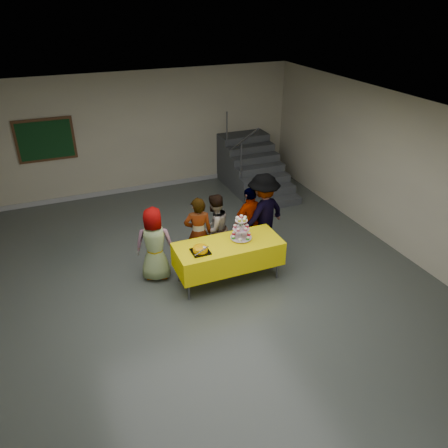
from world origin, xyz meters
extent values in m
plane|color=#4C514C|center=(0.00, 0.00, 0.00)|extent=(10.00, 10.00, 0.00)
cube|color=#B5AD91|center=(0.00, 5.00, 1.50)|extent=(8.00, 0.04, 3.00)
cube|color=#B5AD91|center=(4.00, 0.00, 1.50)|extent=(0.04, 10.00, 3.00)
cube|color=silver|center=(0.00, 0.00, 3.00)|extent=(8.00, 10.00, 0.04)
cube|color=#999999|center=(0.00, 4.98, 0.06)|extent=(7.90, 0.03, 0.12)
cylinder|color=#595960|center=(-0.39, 0.09, 0.36)|extent=(0.04, 0.04, 0.73)
cylinder|color=#595960|center=(1.29, 0.09, 0.36)|extent=(0.04, 0.04, 0.73)
cylinder|color=#595960|center=(-0.39, 0.67, 0.36)|extent=(0.04, 0.04, 0.73)
cylinder|color=#595960|center=(1.29, 0.67, 0.36)|extent=(0.04, 0.04, 0.73)
cube|color=#595960|center=(0.45, 0.38, 0.74)|extent=(1.80, 0.70, 0.02)
cube|color=yellow|center=(0.45, 0.38, 0.55)|extent=(1.88, 0.78, 0.44)
cylinder|color=silver|center=(0.72, 0.43, 0.78)|extent=(0.18, 0.18, 0.01)
cylinder|color=silver|center=(0.72, 0.43, 0.98)|extent=(0.02, 0.02, 0.42)
cylinder|color=silver|center=(0.72, 0.43, 0.80)|extent=(0.38, 0.38, 0.01)
cylinder|color=silver|center=(0.72, 0.43, 0.97)|extent=(0.30, 0.30, 0.01)
cylinder|color=silver|center=(0.72, 0.43, 1.14)|extent=(0.22, 0.22, 0.01)
cube|color=black|center=(-0.09, 0.29, 0.78)|extent=(0.30, 0.30, 0.02)
cylinder|color=#FFA700|center=(-0.09, 0.29, 0.82)|extent=(0.25, 0.25, 0.07)
ellipsoid|color=#FFA700|center=(-0.09, 0.29, 0.86)|extent=(0.25, 0.25, 0.05)
ellipsoid|color=white|center=(-0.05, 0.25, 0.88)|extent=(0.08, 0.08, 0.02)
cube|color=silver|center=(-0.11, 0.16, 0.88)|extent=(0.30, 0.16, 0.04)
imported|color=slate|center=(-0.72, 0.95, 0.70)|extent=(0.79, 0.64, 1.40)
imported|color=slate|center=(0.11, 0.98, 0.72)|extent=(0.59, 0.46, 1.44)
imported|color=slate|center=(0.49, 1.13, 0.68)|extent=(0.80, 0.71, 1.36)
imported|color=slate|center=(1.18, 1.04, 0.71)|extent=(0.89, 0.54, 1.42)
imported|color=slate|center=(1.45, 1.04, 0.83)|extent=(1.21, 0.94, 1.65)
cube|color=#424447|center=(2.70, 2.75, 0.09)|extent=(1.30, 0.30, 0.18)
cube|color=#424447|center=(2.70, 3.05, 0.18)|extent=(1.30, 0.30, 0.36)
cube|color=#424447|center=(2.70, 3.35, 0.27)|extent=(1.30, 0.30, 0.54)
cube|color=#424447|center=(2.70, 3.65, 0.36)|extent=(1.30, 0.30, 0.72)
cube|color=#424447|center=(2.70, 3.95, 0.45)|extent=(1.30, 0.30, 0.90)
cube|color=#424447|center=(2.70, 4.25, 0.54)|extent=(1.30, 0.30, 1.08)
cube|color=#424447|center=(2.70, 4.55, 0.63)|extent=(1.30, 0.30, 1.26)
cube|color=#424447|center=(2.70, 4.85, 0.63)|extent=(1.30, 0.30, 1.26)
cylinder|color=#595960|center=(2.10, 2.70, 0.45)|extent=(0.04, 0.04, 0.90)
cylinder|color=#595960|center=(2.10, 3.50, 0.99)|extent=(0.04, 0.04, 0.90)
cylinder|color=#595960|center=(2.10, 4.40, 1.53)|extent=(0.04, 0.04, 0.90)
cylinder|color=#595960|center=(2.10, 3.55, 1.44)|extent=(0.04, 1.85, 1.20)
cube|color=#472B16|center=(-2.20, 4.97, 1.60)|extent=(1.30, 0.04, 1.00)
cube|color=#123817|center=(-2.20, 4.94, 1.60)|extent=(1.18, 0.02, 0.88)
camera|label=1|loc=(-2.09, -5.62, 4.67)|focal=35.00mm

